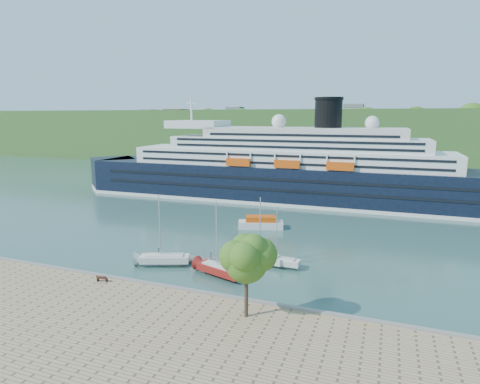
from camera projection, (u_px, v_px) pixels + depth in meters
The scene contains 12 objects.
ground at pixel (158, 293), 49.24m from camera, with size 400.00×400.00×0.00m, color #315850.
far_hillside at pixel (330, 137), 180.40m from camera, with size 400.00×50.00×24.00m, color #346127.
quay_coping at pixel (157, 285), 48.84m from camera, with size 220.00×0.50×0.30m, color slate.
cruise_ship at pixel (278, 150), 101.44m from camera, with size 115.03×16.75×25.83m, color black, non-canonical shape.
park_bench at pixel (102, 278), 50.07m from camera, with size 1.41×0.58×0.90m, color #462214, non-canonical shape.
promenade_tree at pixel (246, 272), 40.55m from camera, with size 5.84×5.84×9.67m, color #345F19, non-canonical shape.
floating_pontoon at pixel (197, 260), 59.88m from camera, with size 18.53×2.27×0.41m, color slate, non-canonical shape.
sailboat_white_near at pixel (164, 232), 57.23m from camera, with size 7.76×2.16×10.03m, color silver, non-canonical shape.
sailboat_red at pixel (220, 242), 53.15m from camera, with size 7.64×2.12×9.87m, color maroon, non-canonical shape.
sailboat_white_far at pixel (263, 233), 58.01m from camera, with size 7.31×2.03×9.45m, color silver, non-canonical shape.
tender_launch at pixel (261, 222), 77.37m from camera, with size 8.64×2.96×2.39m, color #D74A0C, non-canonical shape.
sailboat_extra at pixel (280, 239), 56.89m from camera, with size 6.55×1.82×8.46m, color silver, non-canonical shape.
Camera 1 is at (25.60, -39.59, 21.40)m, focal length 30.00 mm.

